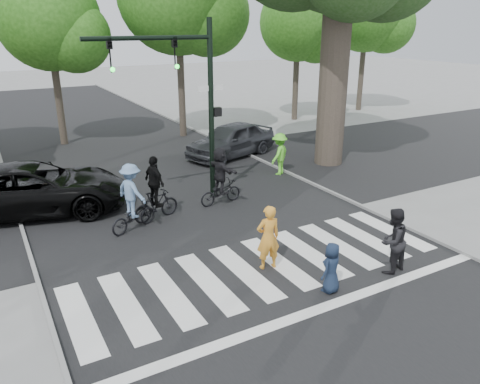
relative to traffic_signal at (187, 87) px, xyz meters
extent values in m
plane|color=gray|center=(-0.35, -6.20, -3.90)|extent=(120.00, 120.00, 0.00)
cube|color=black|center=(-0.35, -1.20, -3.90)|extent=(10.00, 70.00, 0.01)
cube|color=black|center=(-0.35, 1.80, -3.89)|extent=(70.00, 10.00, 0.01)
cube|color=gray|center=(-5.40, -1.20, -3.85)|extent=(0.10, 70.00, 0.10)
cube|color=gray|center=(4.70, -1.20, -3.85)|extent=(0.10, 70.00, 0.10)
cube|color=silver|center=(-4.85, -5.20, -3.89)|extent=(0.55, 3.00, 0.01)
cube|color=silver|center=(-3.85, -5.20, -3.89)|extent=(0.55, 3.00, 0.01)
cube|color=silver|center=(-2.85, -5.20, -3.89)|extent=(0.55, 3.00, 0.01)
cube|color=silver|center=(-1.85, -5.20, -3.89)|extent=(0.55, 3.00, 0.01)
cube|color=silver|center=(-0.85, -5.20, -3.89)|extent=(0.55, 3.00, 0.01)
cube|color=silver|center=(0.15, -5.20, -3.89)|extent=(0.55, 3.00, 0.01)
cube|color=silver|center=(1.15, -5.20, -3.89)|extent=(0.55, 3.00, 0.01)
cube|color=silver|center=(2.15, -5.20, -3.89)|extent=(0.55, 3.00, 0.01)
cube|color=silver|center=(3.15, -5.20, -3.89)|extent=(0.55, 3.00, 0.01)
cube|color=silver|center=(4.15, -5.20, -3.89)|extent=(0.55, 3.00, 0.01)
cube|color=silver|center=(-0.35, -7.40, -3.89)|extent=(10.00, 0.30, 0.01)
cylinder|color=black|center=(0.85, 0.00, -0.90)|extent=(0.18, 0.18, 6.00)
cylinder|color=black|center=(-1.15, 0.00, 1.50)|extent=(4.00, 0.14, 0.14)
imported|color=black|center=(-0.35, 0.00, 1.05)|extent=(0.16, 0.20, 1.00)
sphere|color=#19E533|center=(-0.35, -0.12, 0.65)|extent=(0.14, 0.14, 0.14)
imported|color=black|center=(-2.35, 0.00, 1.05)|extent=(0.16, 0.20, 1.00)
sphere|color=#19E533|center=(-2.35, -0.12, 0.65)|extent=(0.14, 0.14, 0.14)
cube|color=black|center=(1.07, 0.00, -0.90)|extent=(0.28, 0.18, 0.30)
cube|color=#FF660C|center=(1.18, 0.00, -0.90)|extent=(0.02, 0.14, 0.20)
cube|color=white|center=(0.85, 0.00, -0.10)|extent=(0.90, 0.04, 0.18)
cylinder|color=brown|center=(7.15, 1.30, -0.40)|extent=(1.20, 1.20, 7.00)
cylinder|color=brown|center=(7.45, 1.10, 2.60)|extent=(1.29, 1.74, 2.93)
cylinder|color=brown|center=(-2.35, 10.60, -1.10)|extent=(0.36, 0.36, 5.60)
sphere|color=#276016|center=(-2.35, 10.60, 2.10)|extent=(4.80, 4.80, 4.80)
sphere|color=#276016|center=(-1.39, 9.88, 1.30)|extent=(3.36, 3.36, 3.36)
cylinder|color=brown|center=(3.65, 9.30, -0.54)|extent=(0.36, 0.36, 6.72)
sphere|color=#276016|center=(4.85, 8.40, 2.34)|extent=(4.20, 4.20, 4.20)
cylinder|color=brown|center=(11.65, 10.10, -1.17)|extent=(0.36, 0.36, 5.46)
sphere|color=#276016|center=(11.65, 10.10, 1.95)|extent=(4.60, 4.60, 4.60)
sphere|color=#276016|center=(12.57, 9.41, 1.17)|extent=(3.22, 3.22, 3.22)
cylinder|color=brown|center=(17.65, 10.70, -0.82)|extent=(0.36, 0.36, 6.16)
sphere|color=#276016|center=(17.65, 10.70, 2.70)|extent=(5.40, 5.40, 5.40)
sphere|color=#276016|center=(18.73, 9.89, 1.82)|extent=(3.78, 3.78, 3.78)
imported|color=orange|center=(-0.25, -5.30, -3.06)|extent=(0.67, 0.49, 1.68)
imported|color=#172339|center=(0.42, -6.94, -3.30)|extent=(0.68, 0.56, 1.21)
imported|color=black|center=(2.30, -6.94, -3.06)|extent=(0.91, 0.76, 1.67)
imported|color=black|center=(-2.46, -1.39, -3.48)|extent=(1.70, 1.15, 0.85)
imported|color=#6687AF|center=(-2.46, -1.39, -2.67)|extent=(0.97, 1.20, 1.62)
imported|color=black|center=(-1.60, -0.97, -3.43)|extent=(1.63, 0.77, 0.94)
imported|color=black|center=(-1.60, -0.97, -2.66)|extent=(0.60, 1.02, 1.63)
imported|color=black|center=(0.76, -0.76, -3.49)|extent=(1.61, 0.70, 0.82)
imported|color=black|center=(0.76, -0.76, -2.71)|extent=(0.61, 1.49, 1.57)
imported|color=black|center=(-4.82, 1.49, -3.09)|extent=(6.37, 4.11, 1.63)
imported|color=#35373B|center=(3.95, 4.37, -3.12)|extent=(4.92, 3.13, 1.56)
imported|color=#63DA32|center=(4.34, 1.01, -3.05)|extent=(1.27, 1.10, 1.70)
camera|label=1|loc=(-5.99, -14.06, 1.93)|focal=35.00mm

